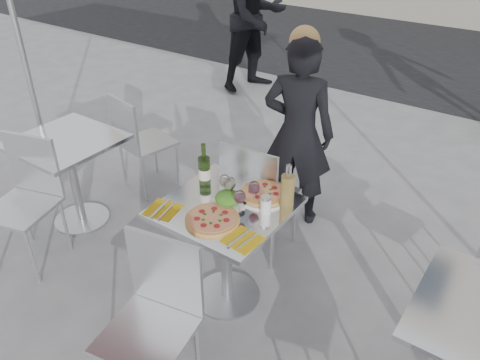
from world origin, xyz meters
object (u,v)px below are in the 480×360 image
Objects in this scene: chair_near at (156,309)px; side_chair_lfar at (137,137)px; chair_far at (256,192)px; wineglass_white_a at (225,182)px; main_table at (226,233)px; side_table_left at (70,164)px; wine_bottle at (204,170)px; salad_plate at (228,199)px; wineglass_red_a at (240,198)px; pizza_near at (212,219)px; carafe at (287,191)px; pizza_far at (263,194)px; napkin_left at (163,209)px; woman_diner at (298,134)px; side_chair_lnear at (27,191)px; wineglass_red_b at (254,188)px; sugar_shaker at (266,204)px; pedestrian_a at (256,17)px; napkin_right at (243,240)px; wineglass_white_b at (230,184)px.

side_chair_lfar is (-1.50, 1.33, -0.01)m from chair_near.
chair_far reaches higher than wineglass_white_a.
chair_far is (-0.09, 0.47, 0.02)m from main_table.
side_table_left is 2.54× the size of wine_bottle.
salad_plate is 0.14m from wineglass_red_a.
wineglass_red_a is (0.12, -0.02, 0.32)m from main_table.
main_table is 1.00× the size of side_table_left.
salad_plate is (-0.02, 0.18, 0.03)m from pizza_near.
wineglass_white_a is at bearing -163.00° from carafe.
pizza_far is 2.04× the size of wineglass_red_a.
chair_near is at bearing -63.37° from napkin_left.
side_chair_lnear is at bearing 34.26° from woman_diner.
wine_bottle is at bearing 72.94° from napkin_left.
wineglass_red_a is at bearing -95.59° from wineglass_red_b.
sugar_shaker reaches higher than main_table.
salad_plate is at bearing -143.25° from wineglass_red_b.
pedestrian_a is 3.79m from wine_bottle.
side_chair_lfar is 2.93× the size of pizza_near.
side_chair_lfar is 1.57m from salad_plate.
main_table is 0.81× the size of chair_near.
napkin_right is at bearing -82.05° from sugar_shaker.
carafe reaches higher than side_chair_lnear.
wineglass_red_a is at bearing -93.08° from pizza_far.
chair_near is at bearing 81.35° from woman_diner.
wine_bottle is (-0.12, -0.98, 0.11)m from woman_diner.
sugar_shaker is (0.20, 0.24, 0.04)m from pizza_near.
chair_near is 0.92m from wine_bottle.
carafe is (0.30, 0.17, 0.08)m from salad_plate.
side_table_left is 1.75m from sugar_shaker.
wineglass_red_a reaches higher than napkin_left.
wineglass_white_b is 0.74× the size of napkin_left.
main_table is at bearing -161.20° from sugar_shaker.
chair_near is 8.63× the size of sugar_shaker.
wineglass_red_a is at bearing -129.60° from pedestrian_a.
chair_far is 3.57m from pedestrian_a.
chair_near is 0.97m from carafe.
pedestrian_a reaches higher than wineglass_red_b.
wineglass_white_b is at bearing 109.82° from salad_plate.
side_chair_lnear is 1.66m from wineglass_red_b.
sugar_shaker is 0.16m from wineglass_red_a.
napkin_right is at bearing -43.94° from wineglass_white_b.
wineglass_red_b is (-0.00, -0.11, 0.09)m from pizza_far.
chair_far is 1.01× the size of side_chair_lnear.
wineglass_white_a is 1.00× the size of wineglass_red_b.
chair_near is 4.37× the size of napkin_left.
woman_diner is 5.23× the size of carafe.
chair_far reaches higher than chair_near.
carafe is (2.36, -3.24, -0.08)m from pedestrian_a.
salad_plate is at bearing 168.60° from side_chair_lfar.
sugar_shaker reaches higher than salad_plate.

